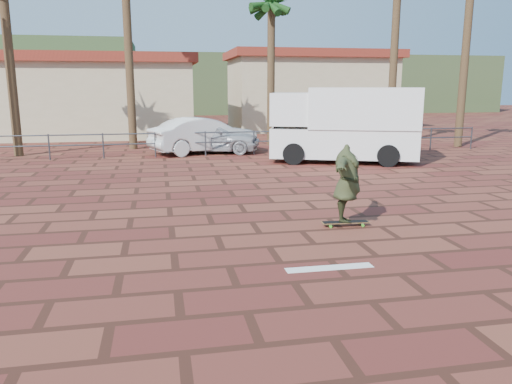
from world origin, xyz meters
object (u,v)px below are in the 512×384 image
(longboard, at_px, (345,222))
(skateboarder, at_px, (347,184))
(campervan, at_px, (345,123))
(car_silver, at_px, (210,136))
(car_white, at_px, (204,135))

(longboard, xyz_separation_m, skateboarder, (0.00, 0.00, 0.80))
(longboard, xyz_separation_m, campervan, (3.15, 8.46, 1.36))
(skateboarder, distance_m, car_silver, 12.08)
(campervan, distance_m, car_white, 6.10)
(campervan, bearing_deg, car_white, 163.95)
(skateboarder, height_order, car_white, skateboarder)
(car_white, bearing_deg, skateboarder, 167.06)
(campervan, relative_size, car_silver, 1.38)
(skateboarder, xyz_separation_m, car_white, (-1.77, 11.99, -0.13))
(campervan, xyz_separation_m, car_silver, (-4.66, 3.53, -0.74))
(car_silver, bearing_deg, car_white, 104.85)
(skateboarder, relative_size, car_silver, 0.47)
(campervan, bearing_deg, car_silver, 162.44)
(longboard, bearing_deg, car_white, 102.11)
(longboard, relative_size, campervan, 0.17)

